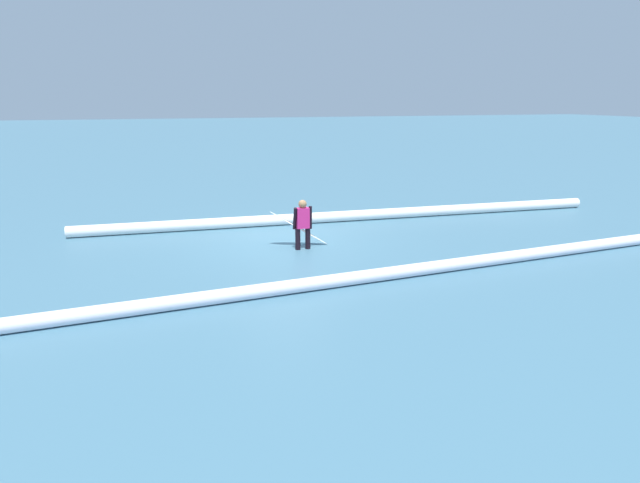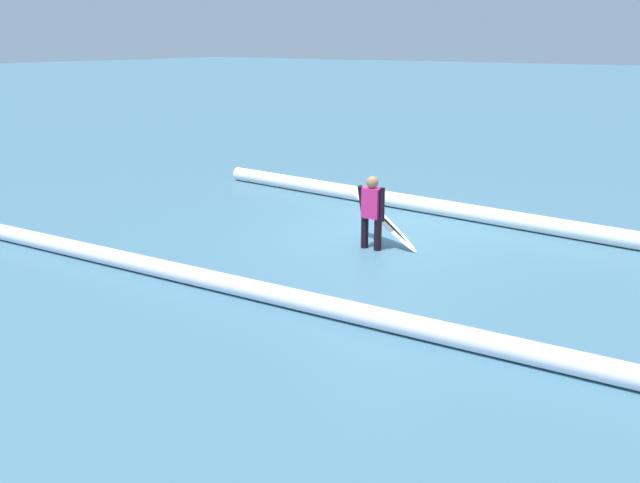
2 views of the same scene
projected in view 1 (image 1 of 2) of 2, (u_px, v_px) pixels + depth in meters
ground_plane at (285, 243)px, 15.26m from camera, size 195.33×195.33×0.00m
surfer at (303, 222)px, 14.50m from camera, size 0.52×0.24×1.35m
surfboard at (299, 228)px, 14.91m from camera, size 1.64×0.48×1.04m
wave_crest_foreground at (353, 216)px, 18.03m from camera, size 17.67×1.21×0.34m
wave_crest_midground at (301, 285)px, 11.42m from camera, size 20.73×1.90×0.29m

